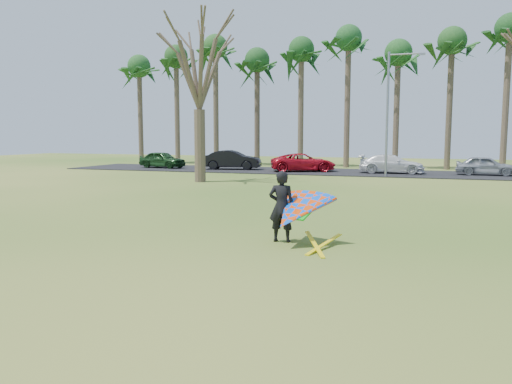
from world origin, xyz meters
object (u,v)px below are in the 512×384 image
(streetlight, at_px, (390,108))
(car_0, at_px, (162,160))
(car_2, at_px, (303,162))
(car_4, at_px, (486,165))
(car_3, at_px, (391,164))
(bare_tree_left, at_px, (199,61))
(kite_flyer, at_px, (294,211))
(car_1, at_px, (232,160))

(streetlight, bearing_deg, car_0, 171.91)
(car_2, bearing_deg, car_4, -110.09)
(car_3, bearing_deg, bare_tree_left, 133.25)
(car_2, relative_size, car_4, 1.26)
(car_2, bearing_deg, car_0, 66.45)
(kite_flyer, bearing_deg, car_1, 115.24)
(bare_tree_left, height_order, kite_flyer, bare_tree_left)
(car_4, height_order, kite_flyer, kite_flyer)
(bare_tree_left, relative_size, car_1, 2.16)
(car_1, bearing_deg, car_4, -99.17)
(bare_tree_left, relative_size, car_4, 2.57)
(car_1, relative_size, car_4, 1.19)
(car_2, bearing_deg, car_3, -110.45)
(car_2, bearing_deg, streetlight, -134.35)
(streetlight, relative_size, car_4, 2.12)
(bare_tree_left, xyz_separation_m, kite_flyer, (9.55, -14.56, -6.06))
(car_2, bearing_deg, kite_flyer, 170.35)
(car_0, xyz_separation_m, car_4, (24.26, 0.50, -0.03))
(car_0, relative_size, car_2, 0.83)
(bare_tree_left, distance_m, car_3, 15.39)
(car_4, xyz_separation_m, kite_flyer, (-6.70, -24.65, 0.15))
(kite_flyer, bearing_deg, car_4, 74.80)
(streetlight, xyz_separation_m, car_3, (0.01, 2.74, -3.75))
(car_0, bearing_deg, car_2, -82.08)
(bare_tree_left, relative_size, car_2, 2.03)
(car_0, height_order, car_3, car_0)
(bare_tree_left, distance_m, streetlight, 12.58)
(car_4, bearing_deg, car_1, 94.88)
(streetlight, height_order, car_3, streetlight)
(car_3, xyz_separation_m, kite_flyer, (-0.62, -24.30, 0.15))
(car_1, bearing_deg, car_0, 81.51)
(car_3, bearing_deg, streetlight, 179.27)
(bare_tree_left, xyz_separation_m, car_3, (10.17, 9.74, -6.20))
(kite_flyer, bearing_deg, car_2, 103.31)
(streetlight, height_order, car_0, streetlight)
(kite_flyer, bearing_deg, streetlight, 88.39)
(streetlight, distance_m, kite_flyer, 21.87)
(car_0, relative_size, car_3, 0.88)
(bare_tree_left, xyz_separation_m, car_0, (-8.01, 9.58, -6.18))
(car_1, bearing_deg, kite_flyer, -164.94)
(car_3, relative_size, car_4, 1.19)
(streetlight, xyz_separation_m, car_2, (-6.29, 2.46, -3.74))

